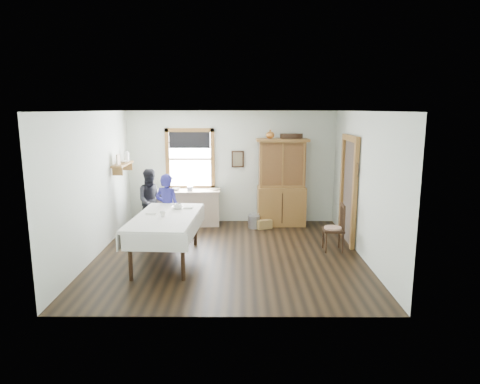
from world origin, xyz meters
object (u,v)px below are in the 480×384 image
at_px(dining_table, 166,238).
at_px(china_hutch, 282,182).
at_px(wicker_basket, 263,224).
at_px(woman_blue, 168,211).
at_px(spindle_chair, 333,227).
at_px(work_counter, 189,208).
at_px(pail, 254,222).
at_px(figure_dark, 152,203).

bearing_deg(dining_table, china_hutch, 47.14).
relative_size(dining_table, wicker_basket, 6.05).
distance_m(china_hutch, woman_blue, 2.87).
height_order(china_hutch, wicker_basket, china_hutch).
bearing_deg(spindle_chair, china_hutch, 116.72).
bearing_deg(woman_blue, dining_table, 116.65).
distance_m(wicker_basket, woman_blue, 2.38).
height_order(work_counter, spindle_chair, spindle_chair).
bearing_deg(china_hutch, woman_blue, -151.92).
height_order(china_hutch, woman_blue, china_hutch).
bearing_deg(pail, china_hutch, 24.14).
relative_size(china_hutch, wicker_basket, 5.88).
xyz_separation_m(wicker_basket, woman_blue, (-2.04, -1.07, 0.57)).
height_order(spindle_chair, pail, spindle_chair).
height_order(dining_table, wicker_basket, dining_table).
xyz_separation_m(dining_table, woman_blue, (-0.16, 1.11, 0.25)).
height_order(pail, wicker_basket, pail).
relative_size(work_counter, pail, 5.06).
bearing_deg(china_hutch, pail, -157.03).
bearing_deg(pail, dining_table, -127.03).
relative_size(work_counter, woman_blue, 1.11).
distance_m(dining_table, spindle_chair, 3.21).
bearing_deg(china_hutch, work_counter, 179.93).
distance_m(work_counter, dining_table, 2.46).
bearing_deg(dining_table, woman_blue, 98.23).
relative_size(pail, figure_dark, 0.22).
xyz_separation_m(work_counter, spindle_chair, (3.05, -1.88, 0.04)).
xyz_separation_m(china_hutch, figure_dark, (-2.97, -0.57, -0.37)).
relative_size(china_hutch, dining_table, 0.97).
bearing_deg(work_counter, dining_table, -97.21).
height_order(dining_table, pail, dining_table).
distance_m(work_counter, figure_dark, 0.95).
relative_size(dining_table, woman_blue, 1.58).
distance_m(work_counter, wicker_basket, 1.82).
height_order(china_hutch, figure_dark, china_hutch).
xyz_separation_m(china_hutch, woman_blue, (-2.48, -1.39, -0.36)).
bearing_deg(wicker_basket, pail, 174.00).
relative_size(china_hutch, woman_blue, 1.54).
bearing_deg(china_hutch, spindle_chair, -67.61).
xyz_separation_m(china_hutch, pail, (-0.66, -0.29, -0.88)).
bearing_deg(work_counter, figure_dark, -150.21).
relative_size(spindle_chair, pail, 3.19).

